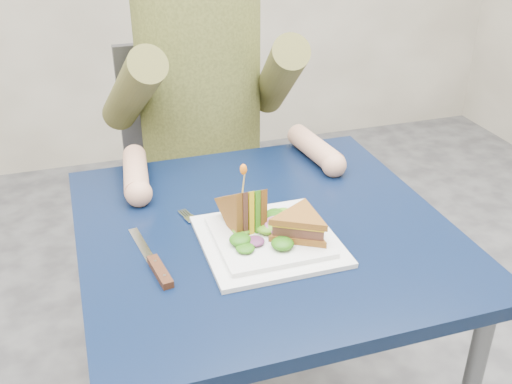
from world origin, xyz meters
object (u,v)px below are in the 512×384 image
object	(u,v)px
chair	(197,172)
sandwich_flat	(300,225)
table	(264,257)
knife	(156,266)
diner	(200,66)
fork	(202,230)
plate	(269,239)
sandwich_upright	(244,211)

from	to	relation	value
chair	sandwich_flat	size ratio (longest dim) A/B	5.28
chair	sandwich_flat	bearing A→B (deg)	-86.77
table	knife	distance (m)	0.27
table	sandwich_flat	distance (m)	0.16
knife	diner	bearing A→B (deg)	69.32
diner	fork	world-z (taller)	diner
plate	fork	size ratio (longest dim) A/B	1.48
chair	fork	distance (m)	0.68
fork	plate	bearing A→B (deg)	-36.05
table	sandwich_flat	bearing A→B (deg)	-64.75
sandwich_upright	diner	bearing A→B (deg)	84.98
chair	plate	distance (m)	0.75
sandwich_upright	fork	bearing A→B (deg)	153.86
plate	knife	distance (m)	0.23
sandwich_upright	fork	world-z (taller)	sandwich_upright
diner	sandwich_upright	world-z (taller)	diner
table	plate	distance (m)	0.11
sandwich_upright	fork	distance (m)	0.10
diner	plate	bearing A→B (deg)	-91.21
chair	plate	size ratio (longest dim) A/B	3.58
table	knife	world-z (taller)	knife
fork	knife	world-z (taller)	knife
diner	sandwich_upright	distance (m)	0.58
knife	fork	bearing A→B (deg)	42.72
chair	plate	bearing A→B (deg)	-91.02
diner	knife	bearing A→B (deg)	-110.68
table	plate	bearing A→B (deg)	-101.34
table	fork	distance (m)	0.15
diner	knife	world-z (taller)	diner
table	sandwich_flat	size ratio (longest dim) A/B	4.26
sandwich_flat	fork	size ratio (longest dim) A/B	1.00
diner	table	bearing A→B (deg)	-90.00
sandwich_upright	chair	bearing A→B (deg)	85.81
diner	sandwich_upright	bearing A→B (deg)	-95.02
chair	diner	distance (m)	0.39
sandwich_upright	knife	distance (m)	0.20
table	chair	bearing A→B (deg)	90.00
diner	fork	distance (m)	0.57
fork	knife	bearing A→B (deg)	-137.28
sandwich_upright	knife	size ratio (longest dim) A/B	0.64
table	fork	bearing A→B (deg)	171.65
table	sandwich_upright	bearing A→B (deg)	-158.75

